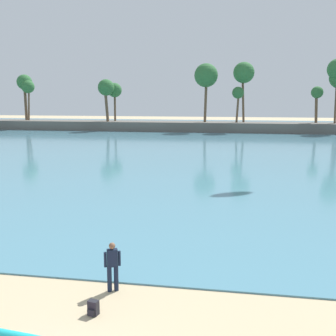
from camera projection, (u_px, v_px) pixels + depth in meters
name	position (u px, v px, depth m)	size (l,w,h in m)	color
sea	(215.00, 138.00, 64.16)	(220.00, 103.75, 0.06)	teal
palm_headland	(224.00, 113.00, 75.02)	(113.23, 6.07, 13.08)	#605B54
person_at_waterline	(113.00, 265.00, 13.18)	(0.51, 0.32, 1.67)	#141E33
backpack_near_kite	(93.00, 308.00, 11.83)	(0.34, 0.32, 0.44)	#232328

